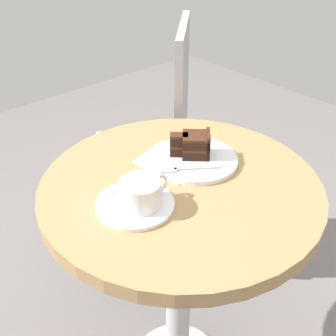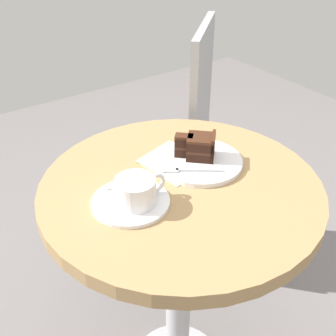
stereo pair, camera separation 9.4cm
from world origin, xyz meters
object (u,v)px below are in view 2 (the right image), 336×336
cake_plate (199,161)px  napkin (176,161)px  saucer (132,203)px  fork (185,170)px  cafe_chair (177,135)px  teaspoon (134,184)px  cake_slice (199,147)px  coffee_cup (136,190)px

cake_plate → napkin: cake_plate is taller
saucer → fork: fork is taller
cake_plate → cafe_chair: bearing=60.6°
teaspoon → cake_slice: size_ratio=1.00×
napkin → cafe_chair: (0.28, 0.37, -0.18)m
teaspoon → napkin: bearing=29.7°
cake_slice → cafe_chair: cafe_chair is taller
saucer → cake_plate: cake_plate is taller
cake_slice → napkin: size_ratio=0.55×
coffee_cup → cake_slice: cake_slice is taller
fork → napkin: fork is taller
teaspoon → napkin: teaspoon is taller
coffee_cup → teaspoon: bearing=63.4°
cake_slice → fork: cake_slice is taller
saucer → coffee_cup: bearing=-43.2°
coffee_cup → fork: 0.16m
saucer → cake_slice: (0.22, 0.06, 0.04)m
saucer → cake_plate: 0.22m
napkin → fork: bearing=-105.4°
cafe_chair → saucer: bearing=2.6°
teaspoon → fork: fork is taller
saucer → cafe_chair: size_ratio=0.18×
saucer → fork: size_ratio=1.33×
cake_plate → cake_slice: 0.04m
cake_slice → saucer: bearing=-165.7°
coffee_cup → teaspoon: coffee_cup is taller
cafe_chair → cake_plate: bearing=17.7°
cake_plate → napkin: 0.06m
coffee_cup → cake_plate: size_ratio=0.56×
teaspoon → fork: (0.12, -0.03, 0.00)m
fork → cake_slice: bearing=-116.3°
saucer → coffee_cup: coffee_cup is taller
saucer → teaspoon: bearing=53.6°
cake_plate → cake_slice: bearing=67.6°
cafe_chair → coffee_cup: bearing=3.6°
saucer → cafe_chair: (0.45, 0.46, -0.19)m
coffee_cup → napkin: (0.17, 0.09, -0.04)m
cake_plate → cafe_chair: (0.23, 0.41, -0.19)m
fork → napkin: size_ratio=0.70×
teaspoon → saucer: bearing=-110.8°
coffee_cup → fork: bearing=11.5°
cake_slice → fork: size_ratio=0.79×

